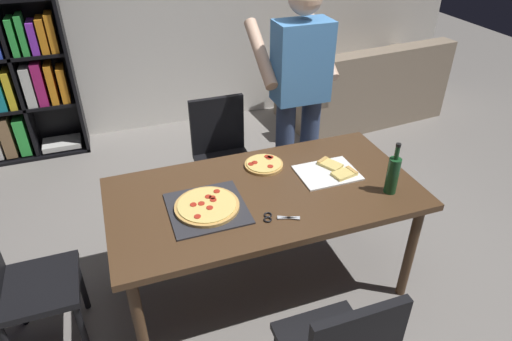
{
  "coord_description": "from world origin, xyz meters",
  "views": [
    {
      "loc": [
        -0.75,
        -1.95,
        2.24
      ],
      "look_at": [
        0.0,
        0.15,
        0.8
      ],
      "focal_mm": 31.3,
      "sensor_mm": 36.0,
      "label": 1
    }
  ],
  "objects_px": {
    "dining_table": "(265,201)",
    "second_pizza_plain": "(264,164)",
    "person_serving_pizza": "(299,92)",
    "chair_far_side": "(222,149)",
    "kitchen_scissors": "(275,217)",
    "couch": "(363,92)",
    "chair_left_end": "(16,280)",
    "pepperoni_pizza_on_tray": "(207,207)",
    "wine_bottle": "(393,174)"
  },
  "relations": [
    {
      "from": "wine_bottle",
      "to": "second_pizza_plain",
      "type": "height_order",
      "value": "wine_bottle"
    },
    {
      "from": "chair_far_side",
      "to": "chair_left_end",
      "type": "distance_m",
      "value": 1.67
    },
    {
      "from": "person_serving_pizza",
      "to": "pepperoni_pizza_on_tray",
      "type": "relative_size",
      "value": 4.23
    },
    {
      "from": "wine_bottle",
      "to": "kitchen_scissors",
      "type": "height_order",
      "value": "wine_bottle"
    },
    {
      "from": "couch",
      "to": "dining_table",
      "type": "bearing_deg",
      "value": -133.8
    },
    {
      "from": "kitchen_scissors",
      "to": "couch",
      "type": "bearing_deg",
      "value": 49.08
    },
    {
      "from": "pepperoni_pizza_on_tray",
      "to": "second_pizza_plain",
      "type": "bearing_deg",
      "value": 34.75
    },
    {
      "from": "chair_far_side",
      "to": "pepperoni_pizza_on_tray",
      "type": "height_order",
      "value": "chair_far_side"
    },
    {
      "from": "chair_far_side",
      "to": "wine_bottle",
      "type": "distance_m",
      "value": 1.41
    },
    {
      "from": "person_serving_pizza",
      "to": "wine_bottle",
      "type": "distance_m",
      "value": 0.98
    },
    {
      "from": "dining_table",
      "to": "kitchen_scissors",
      "type": "distance_m",
      "value": 0.26
    },
    {
      "from": "chair_left_end",
      "to": "second_pizza_plain",
      "type": "bearing_deg",
      "value": 9.87
    },
    {
      "from": "kitchen_scissors",
      "to": "second_pizza_plain",
      "type": "bearing_deg",
      "value": 76.3
    },
    {
      "from": "kitchen_scissors",
      "to": "pepperoni_pizza_on_tray",
      "type": "bearing_deg",
      "value": 148.28
    },
    {
      "from": "chair_far_side",
      "to": "kitchen_scissors",
      "type": "bearing_deg",
      "value": -91.64
    },
    {
      "from": "second_pizza_plain",
      "to": "couch",
      "type": "bearing_deg",
      "value": 43.64
    },
    {
      "from": "couch",
      "to": "kitchen_scissors",
      "type": "height_order",
      "value": "couch"
    },
    {
      "from": "wine_bottle",
      "to": "second_pizza_plain",
      "type": "relative_size",
      "value": 1.31
    },
    {
      "from": "second_pizza_plain",
      "to": "wine_bottle",
      "type": "bearing_deg",
      "value": -40.5
    },
    {
      "from": "couch",
      "to": "person_serving_pizza",
      "type": "relative_size",
      "value": 1.01
    },
    {
      "from": "chair_left_end",
      "to": "wine_bottle",
      "type": "relative_size",
      "value": 2.85
    },
    {
      "from": "pepperoni_pizza_on_tray",
      "to": "dining_table",
      "type": "bearing_deg",
      "value": 8.45
    },
    {
      "from": "chair_far_side",
      "to": "pepperoni_pizza_on_tray",
      "type": "distance_m",
      "value": 1.08
    },
    {
      "from": "wine_bottle",
      "to": "kitchen_scissors",
      "type": "distance_m",
      "value": 0.72
    },
    {
      "from": "dining_table",
      "to": "person_serving_pizza",
      "type": "distance_m",
      "value": 0.95
    },
    {
      "from": "dining_table",
      "to": "second_pizza_plain",
      "type": "relative_size",
      "value": 7.37
    },
    {
      "from": "wine_bottle",
      "to": "couch",
      "type": "bearing_deg",
      "value": 61.11
    },
    {
      "from": "pepperoni_pizza_on_tray",
      "to": "couch",
      "type": "bearing_deg",
      "value": 42.07
    },
    {
      "from": "chair_far_side",
      "to": "chair_left_end",
      "type": "relative_size",
      "value": 1.0
    },
    {
      "from": "dining_table",
      "to": "kitchen_scissors",
      "type": "height_order",
      "value": "kitchen_scissors"
    },
    {
      "from": "second_pizza_plain",
      "to": "chair_far_side",
      "type": "bearing_deg",
      "value": 97.42
    },
    {
      "from": "chair_left_end",
      "to": "wine_bottle",
      "type": "xyz_separation_m",
      "value": [
        2.05,
        -0.24,
        0.36
      ]
    },
    {
      "from": "couch",
      "to": "second_pizza_plain",
      "type": "distance_m",
      "value": 2.55
    },
    {
      "from": "kitchen_scissors",
      "to": "person_serving_pizza",
      "type": "bearing_deg",
      "value": 60.06
    },
    {
      "from": "dining_table",
      "to": "kitchen_scissors",
      "type": "bearing_deg",
      "value": -97.73
    },
    {
      "from": "couch",
      "to": "pepperoni_pizza_on_tray",
      "type": "relative_size",
      "value": 4.28
    },
    {
      "from": "dining_table",
      "to": "couch",
      "type": "height_order",
      "value": "couch"
    },
    {
      "from": "kitchen_scissors",
      "to": "chair_left_end",
      "type": "bearing_deg",
      "value": 169.43
    },
    {
      "from": "pepperoni_pizza_on_tray",
      "to": "second_pizza_plain",
      "type": "distance_m",
      "value": 0.54
    },
    {
      "from": "kitchen_scissors",
      "to": "chair_far_side",
      "type": "bearing_deg",
      "value": 88.36
    },
    {
      "from": "couch",
      "to": "pepperoni_pizza_on_tray",
      "type": "distance_m",
      "value": 3.08
    },
    {
      "from": "chair_left_end",
      "to": "kitchen_scissors",
      "type": "distance_m",
      "value": 1.39
    },
    {
      "from": "dining_table",
      "to": "second_pizza_plain",
      "type": "bearing_deg",
      "value": 70.71
    },
    {
      "from": "pepperoni_pizza_on_tray",
      "to": "chair_far_side",
      "type": "bearing_deg",
      "value": 70.37
    },
    {
      "from": "person_serving_pizza",
      "to": "chair_far_side",
      "type": "bearing_deg",
      "value": 157.25
    },
    {
      "from": "person_serving_pizza",
      "to": "dining_table",
      "type": "bearing_deg",
      "value": -126.1
    },
    {
      "from": "person_serving_pizza",
      "to": "second_pizza_plain",
      "type": "distance_m",
      "value": 0.68
    },
    {
      "from": "wine_bottle",
      "to": "second_pizza_plain",
      "type": "distance_m",
      "value": 0.78
    },
    {
      "from": "second_pizza_plain",
      "to": "person_serving_pizza",
      "type": "bearing_deg",
      "value": 46.86
    },
    {
      "from": "chair_far_side",
      "to": "chair_left_end",
      "type": "xyz_separation_m",
      "value": [
        -1.38,
        -0.94,
        0.0
      ]
    }
  ]
}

